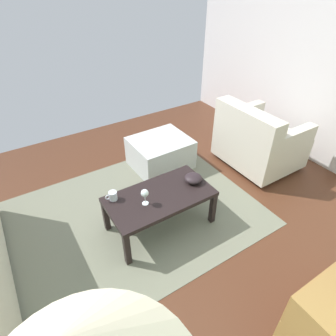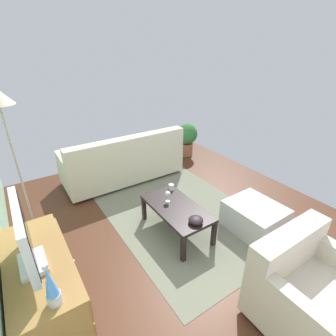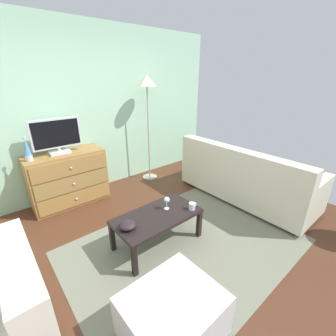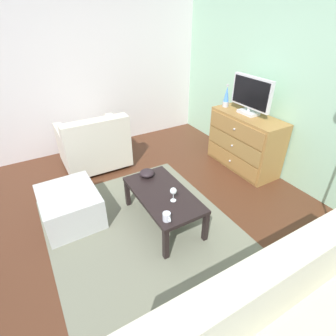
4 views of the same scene
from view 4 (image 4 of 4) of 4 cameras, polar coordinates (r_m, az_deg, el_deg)
The scene contains 13 objects.
ground_plane at distance 3.07m, azimuth -2.08°, elevation -12.18°, with size 5.21×4.50×0.05m, color #4C2919.
wall_accent_rear at distance 3.70m, azimuth 27.30°, elevation 16.13°, with size 5.21×0.12×2.64m, color #9DCBAB.
wall_plain_left at distance 4.52m, azimuth -17.83°, elevation 20.31°, with size 0.12×4.50×2.64m, color silver.
area_rug at distance 2.86m, azimuth -3.77°, elevation -15.54°, with size 2.60×1.90×0.01m, color #6B6D5B.
dresser at distance 4.03m, azimuth 16.23°, elevation 5.46°, with size 1.09×0.49×0.82m.
tv at distance 3.84m, azimuth 17.52°, elevation 14.83°, with size 0.67×0.18×0.51m.
lava_lamp at distance 4.10m, azimuth 12.52°, elevation 14.77°, with size 0.09×0.09×0.33m.
coffee_table at distance 2.86m, azimuth -1.08°, elevation -6.17°, with size 0.99×0.53×0.39m.
wine_glass at distance 2.66m, azimuth 1.16°, elevation -5.08°, with size 0.07×0.07×0.16m.
mug at distance 2.48m, azimuth -0.26°, elevation -10.52°, with size 0.11×0.08×0.08m.
bowl_decorative at distance 3.09m, azimuth -4.56°, elevation -1.09°, with size 0.17×0.17×0.08m, color black.
armchair at distance 4.06m, azimuth -15.65°, elevation 4.69°, with size 0.80×0.91×0.82m.
ottoman at distance 3.17m, azimuth -20.38°, elevation -7.81°, with size 0.70×0.60×0.38m, color #B8BAB9.
Camera 4 is at (1.97, -1.02, 2.10)m, focal length 28.18 mm.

